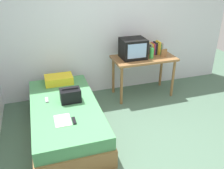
{
  "coord_description": "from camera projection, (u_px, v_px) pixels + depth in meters",
  "views": [
    {
      "loc": [
        -1.24,
        -2.39,
        2.35
      ],
      "look_at": [
        -0.17,
        0.97,
        0.6
      ],
      "focal_mm": 39.46,
      "sensor_mm": 36.0,
      "label": 1
    }
  ],
  "objects": [
    {
      "name": "desk",
      "position": [
        144.0,
        62.0,
        4.61
      ],
      "size": [
        1.16,
        0.6,
        0.77
      ],
      "color": "olive",
      "rests_on": "ground"
    },
    {
      "name": "picture_frame",
      "position": [
        164.0,
        53.0,
        4.56
      ],
      "size": [
        0.11,
        0.02,
        0.15
      ],
      "primitive_type": "cube",
      "color": "olive",
      "rests_on": "desk"
    },
    {
      "name": "pillow",
      "position": [
        59.0,
        80.0,
        4.25
      ],
      "size": [
        0.47,
        0.3,
        0.14
      ],
      "primitive_type": "cube",
      "color": "yellow",
      "rests_on": "bed"
    },
    {
      "name": "magazine",
      "position": [
        63.0,
        120.0,
        3.26
      ],
      "size": [
        0.21,
        0.29,
        0.01
      ],
      "primitive_type": "cube",
      "color": "white",
      "rests_on": "bed"
    },
    {
      "name": "remote_silver",
      "position": [
        47.0,
        100.0,
        3.73
      ],
      "size": [
        0.04,
        0.14,
        0.02
      ],
      "primitive_type": "cube",
      "color": "#B7B7BC",
      "rests_on": "bed"
    },
    {
      "name": "tv",
      "position": [
        133.0,
        48.0,
        4.46
      ],
      "size": [
        0.44,
        0.39,
        0.36
      ],
      "color": "black",
      "rests_on": "desk"
    },
    {
      "name": "ground_plane",
      "position": [
        145.0,
        151.0,
        3.42
      ],
      "size": [
        8.0,
        8.0,
        0.0
      ],
      "primitive_type": "plane",
      "color": "#4C6B56"
    },
    {
      "name": "water_bottle",
      "position": [
        152.0,
        53.0,
        4.47
      ],
      "size": [
        0.08,
        0.08,
        0.19
      ],
      "primitive_type": "cylinder",
      "color": "green",
      "rests_on": "desk"
    },
    {
      "name": "book_row",
      "position": [
        156.0,
        48.0,
        4.7
      ],
      "size": [
        0.25,
        0.17,
        0.24
      ],
      "color": "gray",
      "rests_on": "desk"
    },
    {
      "name": "handbag",
      "position": [
        70.0,
        95.0,
        3.67
      ],
      "size": [
        0.3,
        0.2,
        0.22
      ],
      "color": "black",
      "rests_on": "bed"
    },
    {
      "name": "wall_back",
      "position": [
        104.0,
        26.0,
        4.55
      ],
      "size": [
        5.2,
        0.1,
        2.6
      ],
      "primitive_type": "cube",
      "color": "silver",
      "rests_on": "ground"
    },
    {
      "name": "bed",
      "position": [
        66.0,
        118.0,
        3.74
      ],
      "size": [
        1.0,
        2.0,
        0.47
      ],
      "color": "olive",
      "rests_on": "ground"
    },
    {
      "name": "remote_dark",
      "position": [
        74.0,
        121.0,
        3.24
      ],
      "size": [
        0.04,
        0.16,
        0.02
      ],
      "primitive_type": "cube",
      "color": "black",
      "rests_on": "bed"
    }
  ]
}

